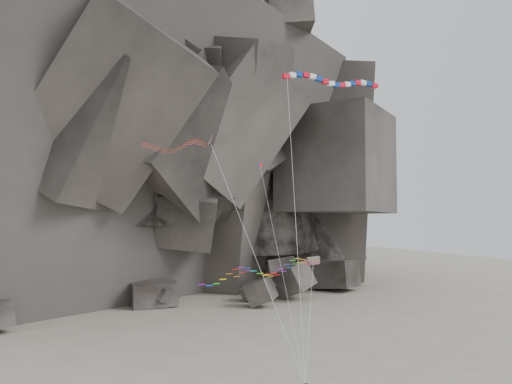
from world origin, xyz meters
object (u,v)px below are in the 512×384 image
banner_kite (332,82)px  parafoil_kite (256,271)px  delta_kite (174,146)px  pennant_kite (268,206)px

banner_kite → parafoil_kite: 23.44m
delta_kite → banner_kite: bearing=10.3°
pennant_kite → delta_kite: bearing=162.3°
delta_kite → parafoil_kite: 16.19m
banner_kite → parafoil_kite: banner_kite is taller
delta_kite → banner_kite: (17.59, -4.52, 8.03)m
delta_kite → parafoil_kite: size_ratio=1.48×
delta_kite → pennant_kite: 11.90m
banner_kite → pennant_kite: (-8.55, 0.14, -14.42)m
delta_kite → banner_kite: size_ratio=0.77×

